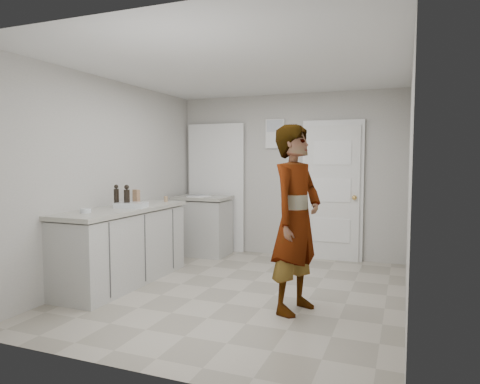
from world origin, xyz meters
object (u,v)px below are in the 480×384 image
at_px(cake_mix_box, 136,197).
at_px(oil_cruet_a, 127,197).
at_px(oil_cruet_b, 116,196).
at_px(baking_dish, 131,205).
at_px(egg_bowl, 86,211).
at_px(person, 296,219).
at_px(spice_jar, 166,199).

distance_m(cake_mix_box, oil_cruet_a, 0.48).
bearing_deg(oil_cruet_b, baking_dish, 11.37).
height_order(cake_mix_box, oil_cruet_a, oil_cruet_a).
bearing_deg(egg_bowl, cake_mix_box, 93.22).
distance_m(cake_mix_box, baking_dish, 0.49).
distance_m(person, egg_bowl, 2.27).
height_order(spice_jar, oil_cruet_a, oil_cruet_a).
distance_m(person, spice_jar, 2.27).
relative_size(cake_mix_box, oil_cruet_a, 0.66).
xyz_separation_m(spice_jar, oil_cruet_a, (-0.06, -0.79, 0.09)).
distance_m(spice_jar, oil_cruet_a, 0.80).
bearing_deg(egg_bowl, baking_dish, 73.92).
relative_size(person, baking_dish, 4.63).
distance_m(oil_cruet_a, oil_cruet_b, 0.14).
distance_m(oil_cruet_b, egg_bowl, 0.56).
bearing_deg(egg_bowl, spice_jar, 82.27).
bearing_deg(baking_dish, spice_jar, 88.90).
xyz_separation_m(spice_jar, egg_bowl, (-0.18, -1.36, -0.01)).
bearing_deg(baking_dish, egg_bowl, -106.08).
relative_size(cake_mix_box, spice_jar, 2.42).
bearing_deg(person, baking_dish, 101.53).
bearing_deg(baking_dish, oil_cruet_a, -161.73).
bearing_deg(cake_mix_box, oil_cruet_a, -43.44).
relative_size(person, oil_cruet_a, 6.66).
bearing_deg(oil_cruet_a, baking_dish, 18.27).
relative_size(spice_jar, oil_cruet_a, 0.27).
bearing_deg(oil_cruet_a, person, -4.97).
relative_size(oil_cruet_a, baking_dish, 0.70).
bearing_deg(baking_dish, person, -5.52).
relative_size(spice_jar, baking_dish, 0.19).
xyz_separation_m(oil_cruet_b, egg_bowl, (0.01, -0.55, -0.11)).
height_order(person, oil_cruet_b, person).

